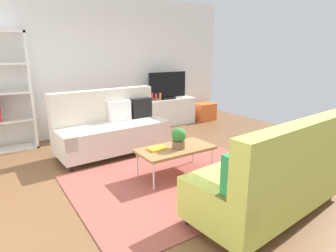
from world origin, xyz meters
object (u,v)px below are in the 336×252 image
object	(u,v)px
bottle_0	(152,97)
bottle_1	(156,97)
couch_green	(272,177)
tv_console	(167,112)
coffee_table	(175,150)
potted_plant	(179,138)
vase_0	(145,98)
storage_trunk	(204,112)
bottle_2	(160,96)
couch_beige	(112,128)
tv	(167,86)
table_book_0	(157,149)

from	to	relation	value
bottle_0	bottle_1	world-z (taller)	bottle_0
couch_green	tv_console	size ratio (longest dim) A/B	1.41
couch_green	tv_console	bearing A→B (deg)	67.98
coffee_table	potted_plant	world-z (taller)	potted_plant
coffee_table	vase_0	world-z (taller)	vase_0
storage_trunk	couch_green	bearing A→B (deg)	-120.87
bottle_0	bottle_2	distance (m)	0.22
bottle_0	storage_trunk	bearing A→B (deg)	-2.23
vase_0	tv_console	bearing A→B (deg)	-4.93
coffee_table	vase_0	distance (m)	2.75
couch_beige	tv	xyz separation A→B (m)	(1.88, 1.08, 0.51)
potted_plant	table_book_0	world-z (taller)	potted_plant
bottle_2	table_book_0	bearing A→B (deg)	-122.44
tv_console	vase_0	distance (m)	0.70
tv_console	vase_0	size ratio (longest dim) A/B	9.56
coffee_table	bottle_1	bearing A→B (deg)	65.03
table_book_0	bottle_1	size ratio (longest dim) A/B	1.45
tv_console	table_book_0	distance (m)	3.02
tv	table_book_0	size ratio (longest dim) A/B	4.17
table_book_0	bottle_2	world-z (taller)	bottle_2
tv	bottle_2	xyz separation A→B (m)	(-0.22, -0.02, -0.23)
potted_plant	bottle_1	distance (m)	2.78
vase_0	bottle_0	distance (m)	0.17
coffee_table	storage_trunk	xyz separation A→B (m)	(2.59, 2.43, -0.17)
couch_beige	bottle_0	bearing A→B (deg)	-146.59
tv_console	tv	world-z (taller)	tv
tv	potted_plant	distance (m)	2.97
coffee_table	table_book_0	size ratio (longest dim) A/B	4.58
tv	tv_console	bearing A→B (deg)	90.00
storage_trunk	bottle_0	xyz separation A→B (m)	(-1.54, 0.06, 0.51)
coffee_table	tv_console	distance (m)	2.93
bottle_1	bottle_2	xyz separation A→B (m)	(0.11, 0.00, 0.00)
tv_console	storage_trunk	distance (m)	1.11
bottle_0	potted_plant	bearing A→B (deg)	-112.21
tv_console	vase_0	bearing A→B (deg)	175.07
storage_trunk	coffee_table	bearing A→B (deg)	-136.91
potted_plant	table_book_0	bearing A→B (deg)	156.39
tv	bottle_0	xyz separation A→B (m)	(-0.44, -0.02, -0.22)
bottle_0	vase_0	bearing A→B (deg)	147.57
couch_beige	bottle_1	world-z (taller)	couch_beige
couch_beige	couch_green	bearing A→B (deg)	100.42
coffee_table	bottle_2	world-z (taller)	bottle_2
storage_trunk	potted_plant	bearing A→B (deg)	-136.13
tv_console	potted_plant	xyz separation A→B (m)	(-1.47, -2.57, 0.26)
tv_console	bottle_2	xyz separation A→B (m)	(-0.22, -0.04, 0.41)
table_book_0	bottle_0	xyz separation A→B (m)	(1.32, 2.41, 0.30)
tv_console	bottle_0	xyz separation A→B (m)	(-0.44, -0.04, 0.41)
bottle_1	tv	bearing A→B (deg)	3.41
coffee_table	bottle_0	xyz separation A→B (m)	(1.05, 2.49, 0.34)
couch_beige	tv_console	distance (m)	2.18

